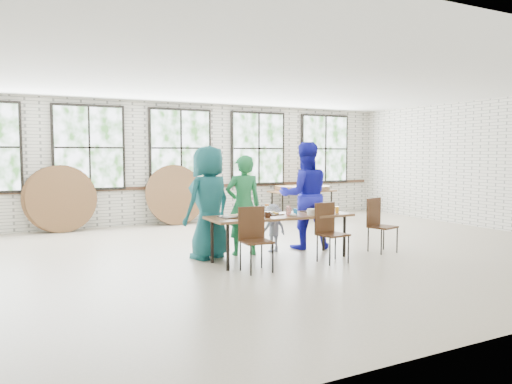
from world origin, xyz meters
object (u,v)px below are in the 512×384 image
at_px(chair_near_left, 254,233).
at_px(chair_near_right, 329,227).
at_px(dining_table, 280,218).
at_px(storage_table, 302,192).

bearing_deg(chair_near_left, chair_near_right, 4.09).
distance_m(chair_near_left, chair_near_right, 1.35).
height_order(chair_near_left, chair_near_right, same).
height_order(dining_table, chair_near_left, chair_near_left).
height_order(dining_table, chair_near_right, chair_near_right).
bearing_deg(storage_table, chair_near_right, -120.35).
relative_size(dining_table, storage_table, 1.34).
bearing_deg(chair_near_right, storage_table, 53.54).
bearing_deg(storage_table, chair_near_left, -131.28).
distance_m(dining_table, chair_near_left, 0.88).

